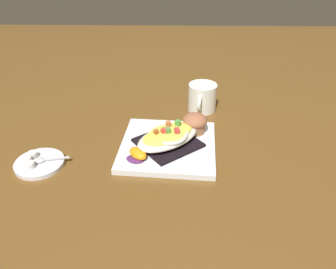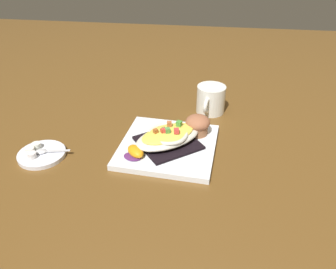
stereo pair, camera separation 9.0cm
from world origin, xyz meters
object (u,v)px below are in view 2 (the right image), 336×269
Objects in this scene: coffee_mug at (211,101)px; creamer_cup_1 at (30,151)px; square_plate at (168,146)px; orange_garnish at (135,152)px; muffin at (198,124)px; spoon at (44,151)px; creamer_saucer at (42,154)px; creamer_cup_0 at (36,146)px; creamer_cup_2 at (32,155)px; gratin_dish at (168,136)px.

creamer_cup_1 is at bearing 34.51° from coffee_mug.
square_plate is 3.77× the size of orange_garnish.
spoon is at bearing 20.12° from muffin.
spoon is at bearing -168.62° from creamer_saucer.
creamer_cup_0 and creamer_cup_1 have the same top height.
spoon reaches higher than square_plate.
creamer_cup_2 is (-0.01, 0.04, 0.00)m from creamer_cup_0.
coffee_mug is 0.53m from spoon.
spoon is at bearing -126.54° from creamer_cup_2.
muffin is 0.46m from creamer_cup_1.
square_plate is at bearing 65.07° from coffee_mug.
orange_garnish is at bearing 41.02° from gratin_dish.
gratin_dish is 0.37m from creamer_cup_1.
gratin_dish is at bearing -169.64° from creamer_cup_0.
gratin_dish reaches higher than spoon.
coffee_mug is 0.54m from creamer_saucer.
coffee_mug is at bearing -147.18° from creamer_cup_0.
orange_garnish is 2.82× the size of creamer_cup_2.
gratin_dish is 0.10m from orange_garnish.
creamer_cup_1 is at bearing -52.84° from creamer_cup_2.
spoon is (0.24, 0.01, -0.01)m from orange_garnish.
creamer_cup_2 is at bearing 62.95° from creamer_saucer.
square_plate is 0.03m from gratin_dish.
muffin is at bearing -159.88° from spoon.
creamer_cup_1 is (0.03, 0.01, 0.01)m from creamer_saucer.
spoon is at bearing 14.09° from gratin_dish.
square_plate is 0.33m from spoon.
spoon is 0.03m from creamer_cup_0.
square_plate is at bearing 42.30° from gratin_dish.
muffin is at bearing -139.38° from square_plate.
orange_garnish reaches higher than spoon.
gratin_dish is (-0.00, -0.00, 0.03)m from square_plate.
muffin is at bearing -139.18° from orange_garnish.
orange_garnish reaches higher than creamer_cup_2.
orange_garnish is at bearing -175.74° from creamer_cup_1.
muffin is 0.43m from creamer_saucer.
orange_garnish is 0.55× the size of coffee_mug.
orange_garnish is 0.25m from creamer_saucer.
creamer_cup_2 reaches higher than spoon.
spoon is 3.85× the size of creamer_cup_0.
orange_garnish is 0.28m from creamer_cup_1.
coffee_mug is 0.98× the size of creamer_saucer.
spoon is at bearing 149.30° from creamer_cup_0.
spoon reaches higher than creamer_saucer.
muffin is 0.75× the size of spoon.
creamer_cup_1 is (0.03, 0.01, 0.00)m from spoon.
creamer_cup_1 is (0.01, 0.02, 0.00)m from creamer_cup_0.
square_plate is 2.76× the size of spoon.
creamer_cup_1 is (0.28, 0.02, -0.01)m from orange_garnish.
gratin_dish is at bearing -162.57° from creamer_cup_2.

